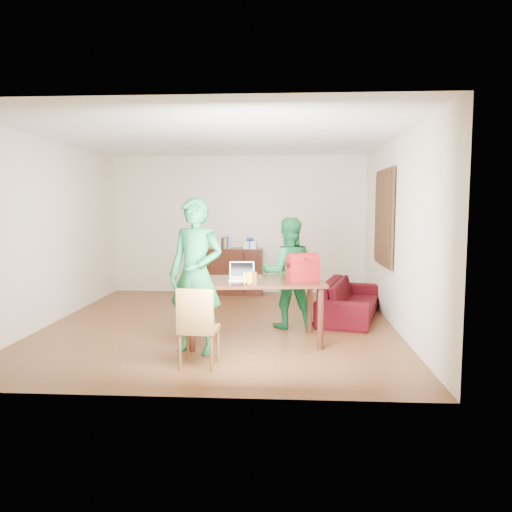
# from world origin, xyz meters

# --- Properties ---
(room) EXTENTS (5.20, 5.70, 2.90)m
(room) POSITION_xyz_m (0.01, 0.13, 1.31)
(room) COLOR #452811
(room) RESTS_ON ground
(table) EXTENTS (1.81, 1.15, 0.80)m
(table) POSITION_xyz_m (0.56, -0.86, 0.70)
(table) COLOR black
(table) RESTS_ON ground
(chair) EXTENTS (0.42, 0.41, 0.88)m
(chair) POSITION_xyz_m (0.01, -1.88, 0.26)
(chair) COLOR brown
(chair) RESTS_ON ground
(person_near) EXTENTS (0.77, 0.62, 1.85)m
(person_near) POSITION_xyz_m (-0.11, -1.36, 0.92)
(person_near) COLOR #13592A
(person_near) RESTS_ON ground
(person_far) EXTENTS (0.84, 0.69, 1.57)m
(person_far) POSITION_xyz_m (0.98, -0.06, 0.79)
(person_far) COLOR #145D2C
(person_far) RESTS_ON ground
(laptop) EXTENTS (0.33, 0.24, 0.23)m
(laptop) POSITION_xyz_m (0.39, -0.89, 0.84)
(laptop) COLOR white
(laptop) RESTS_ON table
(bananas) EXTENTS (0.17, 0.11, 0.06)m
(bananas) POSITION_xyz_m (0.50, -1.22, 0.83)
(bananas) COLOR gold
(bananas) RESTS_ON table
(bottle) EXTENTS (0.06, 0.06, 0.17)m
(bottle) POSITION_xyz_m (0.58, -1.25, 0.89)
(bottle) COLOR #5B3514
(bottle) RESTS_ON table
(red_bag) EXTENTS (0.43, 0.32, 0.28)m
(red_bag) POSITION_xyz_m (1.16, -0.91, 0.94)
(red_bag) COLOR #6C1007
(red_bag) RESTS_ON table
(sofa) EXTENTS (1.23, 2.08, 0.57)m
(sofa) POSITION_xyz_m (1.95, 0.61, 0.28)
(sofa) COLOR #380710
(sofa) RESTS_ON ground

